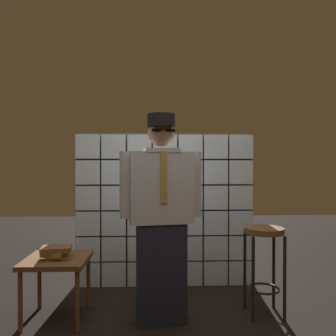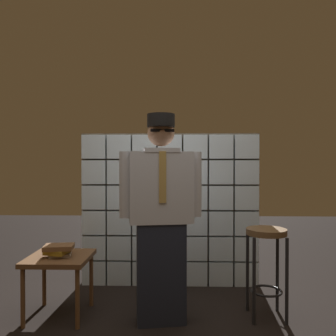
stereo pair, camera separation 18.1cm
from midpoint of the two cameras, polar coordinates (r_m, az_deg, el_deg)
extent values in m
cube|color=silver|center=(3.96, -14.41, -16.74)|extent=(0.26, 0.08, 0.26)
cube|color=silver|center=(3.91, -10.32, -16.94)|extent=(0.26, 0.08, 0.26)
cube|color=silver|center=(3.88, -6.13, -17.07)|extent=(0.26, 0.08, 0.26)
cube|color=silver|center=(3.87, -1.91, -17.10)|extent=(0.26, 0.08, 0.26)
cube|color=silver|center=(3.88, 2.32, -17.05)|extent=(0.26, 0.08, 0.26)
cube|color=silver|center=(3.91, 6.50, -16.92)|extent=(0.26, 0.08, 0.26)
cube|color=silver|center=(3.96, 10.59, -16.71)|extent=(0.26, 0.08, 0.26)
cube|color=silver|center=(3.88, -14.43, -12.89)|extent=(0.26, 0.08, 0.26)
cube|color=silver|center=(3.84, -10.33, -13.05)|extent=(0.26, 0.08, 0.26)
cube|color=silver|center=(3.81, -6.14, -13.15)|extent=(0.26, 0.08, 0.26)
cube|color=silver|center=(3.80, -1.91, -13.17)|extent=(0.26, 0.08, 0.26)
cube|color=silver|center=(3.81, 2.32, -13.14)|extent=(0.26, 0.08, 0.26)
cube|color=silver|center=(3.84, 6.50, -13.03)|extent=(0.26, 0.08, 0.26)
cube|color=silver|center=(3.89, 10.60, -12.86)|extent=(0.26, 0.08, 0.26)
cube|color=silver|center=(3.83, -14.44, -8.91)|extent=(0.26, 0.08, 0.26)
cube|color=silver|center=(3.78, -10.34, -9.02)|extent=(0.26, 0.08, 0.26)
cube|color=silver|center=(3.75, -6.15, -9.09)|extent=(0.26, 0.08, 0.26)
cube|color=silver|center=(3.74, -1.91, -9.11)|extent=(0.26, 0.08, 0.26)
cube|color=silver|center=(3.75, 2.33, -9.08)|extent=(0.26, 0.08, 0.26)
cube|color=silver|center=(3.78, 6.51, -9.00)|extent=(0.26, 0.08, 0.26)
cube|color=silver|center=(3.83, 10.61, -8.88)|extent=(0.26, 0.08, 0.26)
cube|color=silver|center=(3.79, -14.46, -4.83)|extent=(0.26, 0.08, 0.26)
cube|color=silver|center=(3.74, -10.35, -4.89)|extent=(0.26, 0.08, 0.26)
cube|color=silver|center=(3.71, -6.15, -4.92)|extent=(0.26, 0.08, 0.26)
cube|color=silver|center=(3.70, -1.91, -4.93)|extent=(0.26, 0.08, 0.26)
cube|color=silver|center=(3.71, 2.33, -4.92)|extent=(0.26, 0.08, 0.26)
cube|color=silver|center=(3.75, 6.52, -4.87)|extent=(0.26, 0.08, 0.26)
cube|color=silver|center=(3.80, 10.62, -4.81)|extent=(0.26, 0.08, 0.26)
cube|color=silver|center=(3.77, -14.47, -0.69)|extent=(0.26, 0.08, 0.26)
cube|color=silver|center=(3.72, -10.36, -0.70)|extent=(0.26, 0.08, 0.26)
cube|color=silver|center=(3.70, -6.16, -0.70)|extent=(0.26, 0.08, 0.26)
cube|color=silver|center=(3.69, -1.91, -0.70)|extent=(0.26, 0.08, 0.26)
cube|color=silver|center=(3.70, 2.33, -0.70)|extent=(0.26, 0.08, 0.26)
cube|color=silver|center=(3.73, 6.53, -0.69)|extent=(0.26, 0.08, 0.26)
cube|color=silver|center=(3.78, 10.63, -0.68)|extent=(0.26, 0.08, 0.26)
cube|color=silver|center=(3.78, -14.49, 3.46)|extent=(0.26, 0.08, 0.26)
cube|color=silver|center=(3.73, -10.37, 3.51)|extent=(0.26, 0.08, 0.26)
cube|color=silver|center=(3.70, -6.16, 3.54)|extent=(0.26, 0.08, 0.26)
cube|color=silver|center=(3.69, -1.92, 3.55)|extent=(0.26, 0.08, 0.26)
cube|color=silver|center=(3.70, 2.33, 3.54)|extent=(0.26, 0.08, 0.26)
cube|color=silver|center=(3.73, 6.53, 3.51)|extent=(0.26, 0.08, 0.26)
cube|color=silver|center=(3.78, 10.64, 3.47)|extent=(0.26, 0.08, 0.26)
cube|color=#4C4438|center=(3.77, -1.91, -6.92)|extent=(1.94, 0.02, 1.66)
cube|color=#1E2333|center=(2.96, -2.96, -16.98)|extent=(0.42, 0.26, 0.83)
cube|color=silver|center=(2.83, -2.97, -3.21)|extent=(0.55, 0.30, 0.59)
cube|color=tan|center=(2.71, -2.62, -1.53)|extent=(0.06, 0.02, 0.41)
cube|color=silver|center=(2.82, -2.98, 2.94)|extent=(0.32, 0.28, 0.04)
sphere|color=#A87A5B|center=(2.83, -2.98, 5.87)|extent=(0.22, 0.22, 0.22)
ellipsoid|color=black|center=(2.78, -2.83, 5.16)|extent=(0.16, 0.10, 0.10)
cube|color=black|center=(2.73, -2.67, 6.30)|extent=(0.19, 0.04, 0.02)
cylinder|color=black|center=(2.75, -2.73, 7.00)|extent=(0.19, 0.19, 0.01)
cylinder|color=black|center=(2.84, -2.98, 7.89)|extent=(0.23, 0.23, 0.11)
cylinder|color=silver|center=(2.88, 2.74, -2.67)|extent=(0.12, 0.12, 0.54)
cylinder|color=silver|center=(2.80, -8.86, -2.78)|extent=(0.12, 0.12, 0.54)
cylinder|color=brown|center=(3.11, 14.08, -10.05)|extent=(0.34, 0.34, 0.05)
torus|color=black|center=(3.24, 14.05, -18.90)|extent=(0.27, 0.27, 0.02)
cylinder|color=black|center=(3.05, 12.27, -17.66)|extent=(0.03, 0.03, 0.71)
cylinder|color=black|center=(3.12, 17.22, -17.23)|extent=(0.03, 0.03, 0.71)
cylinder|color=black|center=(3.29, 11.08, -16.24)|extent=(0.03, 0.03, 0.71)
cylinder|color=black|center=(3.36, 15.66, -15.90)|extent=(0.03, 0.03, 0.71)
cube|color=brown|center=(3.16, -19.64, -14.23)|extent=(0.52, 0.52, 0.04)
cylinder|color=brown|center=(3.11, -25.01, -19.53)|extent=(0.04, 0.04, 0.48)
cylinder|color=brown|center=(2.98, -16.67, -20.44)|extent=(0.04, 0.04, 0.48)
cylinder|color=brown|center=(3.50, -22.08, -17.19)|extent=(0.04, 0.04, 0.48)
cylinder|color=brown|center=(3.38, -14.70, -17.81)|extent=(0.04, 0.04, 0.48)
cube|color=gray|center=(3.13, -19.49, -13.73)|extent=(0.20, 0.17, 0.03)
cube|color=olive|center=(3.11, -20.02, -13.22)|extent=(0.20, 0.19, 0.04)
cube|color=brown|center=(3.10, -19.72, -12.56)|extent=(0.26, 0.20, 0.04)
camera|label=1|loc=(0.09, -91.81, -0.03)|focal=36.63mm
camera|label=2|loc=(0.09, 88.19, 0.03)|focal=36.63mm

